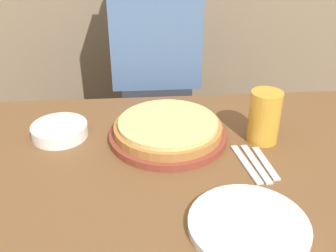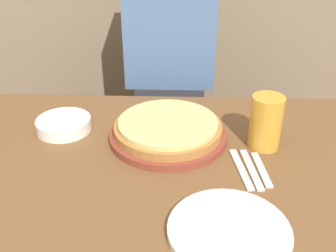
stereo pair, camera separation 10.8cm
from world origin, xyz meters
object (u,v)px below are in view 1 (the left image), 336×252
at_px(fork, 246,164).
at_px(pizza_on_board, 168,130).
at_px(dinner_plate, 248,225).
at_px(dinner_knife, 256,163).
at_px(spoon, 265,163).
at_px(beer_glass, 265,115).
at_px(side_bowl, 60,131).
at_px(diner_person, 156,96).

bearing_deg(fork, pizza_on_board, 142.44).
xyz_separation_m(dinner_plate, fork, (0.05, 0.22, -0.01)).
distance_m(fork, dinner_knife, 0.02).
bearing_deg(spoon, beer_glass, 78.77).
relative_size(dinner_plate, side_bowl, 1.57).
height_order(fork, diner_person, diner_person).
distance_m(dinner_plate, spoon, 0.24).
bearing_deg(dinner_knife, diner_person, 109.63).
bearing_deg(diner_person, dinner_plate, -80.29).
bearing_deg(spoon, diner_person, 111.65).
xyz_separation_m(fork, spoon, (0.05, 0.00, 0.00)).
xyz_separation_m(side_bowl, spoon, (0.54, -0.18, -0.02)).
height_order(beer_glass, dinner_knife, beer_glass).
xyz_separation_m(fork, diner_person, (-0.20, 0.62, -0.09)).
xyz_separation_m(side_bowl, fork, (0.49, -0.18, -0.02)).
bearing_deg(diner_person, fork, -72.44).
bearing_deg(fork, side_bowl, 159.82).
distance_m(pizza_on_board, dinner_plate, 0.39).
distance_m(dinner_plate, fork, 0.23).
xyz_separation_m(dinner_plate, dinner_knife, (0.08, 0.22, -0.01)).
bearing_deg(beer_glass, dinner_knife, -112.59).
bearing_deg(dinner_plate, side_bowl, 137.44).
distance_m(side_bowl, fork, 0.52).
bearing_deg(dinner_knife, dinner_plate, -109.16).
bearing_deg(spoon, pizza_on_board, 148.76).
bearing_deg(dinner_plate, fork, 76.78).
distance_m(beer_glass, side_bowl, 0.57).
distance_m(beer_glass, dinner_plate, 0.37).
relative_size(beer_glass, diner_person, 0.11).
xyz_separation_m(fork, dinner_knife, (0.02, 0.00, 0.00)).
relative_size(dinner_knife, diner_person, 0.13).
relative_size(side_bowl, fork, 0.91).
relative_size(pizza_on_board, side_bowl, 2.09).
bearing_deg(pizza_on_board, diner_person, 91.20).
height_order(pizza_on_board, diner_person, diner_person).
bearing_deg(fork, spoon, 0.00).
distance_m(dinner_plate, dinner_knife, 0.24).
bearing_deg(pizza_on_board, dinner_knife, -34.14).
bearing_deg(dinner_knife, pizza_on_board, 145.86).
height_order(side_bowl, dinner_knife, side_bowl).
height_order(side_bowl, diner_person, diner_person).
bearing_deg(spoon, fork, -180.00).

